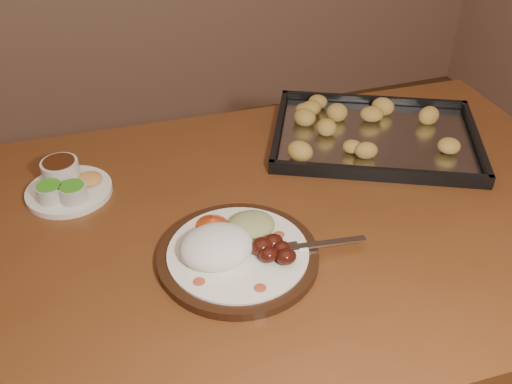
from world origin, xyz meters
name	(u,v)px	position (x,y,z in m)	size (l,w,h in m)	color
dining_table	(258,256)	(0.17, 0.21, 0.65)	(1.54, 0.97, 0.75)	brown
dinner_plate	(235,249)	(0.09, 0.12, 0.77)	(0.38, 0.29, 0.07)	black
condiment_saucer	(66,184)	(-0.18, 0.43, 0.77)	(0.18, 0.18, 0.06)	white
baking_tray	(375,134)	(0.54, 0.41, 0.77)	(0.59, 0.53, 0.05)	black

